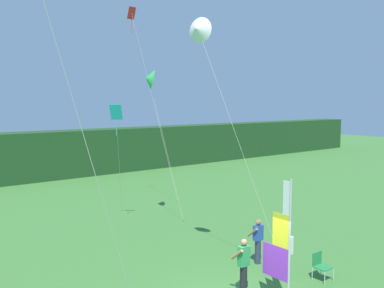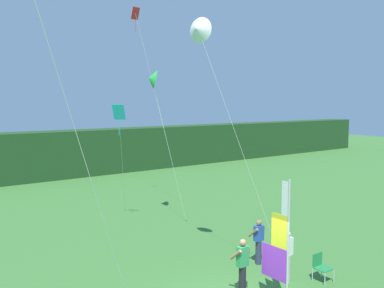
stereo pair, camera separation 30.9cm
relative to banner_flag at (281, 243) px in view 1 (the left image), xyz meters
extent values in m
cube|color=#1E421E|center=(-1.11, 24.14, 0.03)|extent=(80.00, 2.40, 3.63)
cylinder|color=#B7B7BC|center=(0.00, -0.29, 0.08)|extent=(0.06, 0.06, 3.72)
cube|color=purple|center=(0.00, 0.22, -0.62)|extent=(0.02, 0.97, 0.99)
cube|color=yellow|center=(0.00, 0.04, 0.37)|extent=(0.02, 0.60, 0.99)
cube|color=white|center=(0.00, -0.15, 1.37)|extent=(0.02, 0.23, 0.99)
cylinder|color=#B7B2A3|center=(1.34, 0.85, -1.33)|extent=(0.22, 0.22, 0.90)
cube|color=white|center=(1.34, 0.85, -0.59)|extent=(0.36, 0.20, 0.58)
sphere|color=beige|center=(1.34, 0.85, -0.18)|extent=(0.20, 0.20, 0.20)
cylinder|color=beige|center=(1.11, 0.92, -0.53)|extent=(0.09, 0.48, 0.42)
cylinder|color=beige|center=(1.57, 0.86, -0.63)|extent=(0.09, 0.14, 0.56)
cylinder|color=#2D334C|center=(1.68, 2.48, -1.35)|extent=(0.22, 0.22, 0.87)
cube|color=#284CA8|center=(1.68, 2.48, -0.63)|extent=(0.36, 0.20, 0.55)
sphere|color=#A37556|center=(1.68, 2.48, -0.24)|extent=(0.20, 0.20, 0.20)
cylinder|color=#A37556|center=(1.45, 2.54, -0.58)|extent=(0.09, 0.48, 0.42)
cylinder|color=#A37556|center=(1.91, 2.48, -0.68)|extent=(0.09, 0.14, 0.56)
cylinder|color=black|center=(-0.50, 1.03, -1.33)|extent=(0.22, 0.22, 0.91)
cube|color=#2D8E4C|center=(-0.50, 1.03, -0.56)|extent=(0.36, 0.20, 0.62)
sphere|color=#A37556|center=(-0.50, 1.03, -0.14)|extent=(0.20, 0.20, 0.20)
cylinder|color=#A37556|center=(-0.73, 1.09, -0.48)|extent=(0.09, 0.48, 0.42)
cylinder|color=#A37556|center=(-0.27, 1.04, -0.58)|extent=(0.09, 0.14, 0.56)
cylinder|color=#BCBCC1|center=(2.06, -0.09, -1.57)|extent=(0.03, 0.03, 0.42)
cylinder|color=#BCBCC1|center=(2.54, -0.09, -1.57)|extent=(0.03, 0.03, 0.42)
cylinder|color=#BCBCC1|center=(2.06, 0.39, -1.57)|extent=(0.03, 0.03, 0.42)
cylinder|color=#BCBCC1|center=(2.54, 0.39, -1.57)|extent=(0.03, 0.03, 0.42)
cube|color=#237F42|center=(2.30, 0.15, -1.35)|extent=(0.48, 0.48, 0.03)
cube|color=#237F42|center=(2.30, 0.39, -1.11)|extent=(0.48, 0.03, 0.44)
cylinder|color=brown|center=(4.89, 11.79, -1.74)|extent=(0.03, 0.03, 0.08)
cylinder|color=silver|center=(3.65, 12.18, 3.53)|extent=(2.51, 0.80, 10.63)
cube|color=red|center=(2.40, 12.58, 8.85)|extent=(0.50, 0.30, 0.62)
cylinder|color=red|center=(2.40, 12.58, 8.17)|extent=(0.02, 0.02, 0.70)
cylinder|color=brown|center=(2.82, 8.49, -1.74)|extent=(0.03, 0.03, 0.08)
cylinder|color=silver|center=(2.10, 8.88, 1.70)|extent=(1.44, 0.80, 6.96)
cone|color=green|center=(1.39, 9.28, 5.17)|extent=(0.83, 1.02, 0.94)
cylinder|color=brown|center=(2.09, 1.61, -1.74)|extent=(0.03, 0.03, 0.08)
cylinder|color=silver|center=(0.83, 2.47, 2.35)|extent=(2.54, 1.74, 8.27)
cone|color=white|center=(-0.44, 3.34, 6.49)|extent=(0.63, 0.93, 0.88)
cylinder|color=silver|center=(-5.90, -0.22, 2.80)|extent=(3.24, 1.53, 9.17)
cylinder|color=brown|center=(1.37, 12.12, -1.74)|extent=(0.03, 0.03, 0.08)
cylinder|color=silver|center=(0.60, 10.90, 0.92)|extent=(1.56, 2.47, 5.41)
cube|color=#23B2C6|center=(-0.17, 9.67, 3.62)|extent=(0.63, 0.63, 0.71)
cylinder|color=#23B2C6|center=(-0.17, 9.67, 2.89)|extent=(0.02, 0.02, 0.70)
camera|label=1|loc=(-9.37, -7.76, 4.10)|focal=39.45mm
camera|label=2|loc=(-9.12, -7.94, 4.10)|focal=39.45mm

